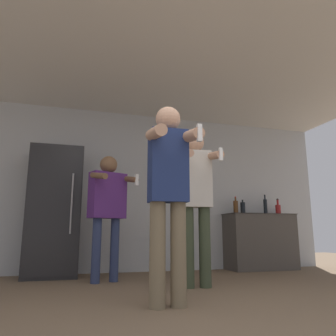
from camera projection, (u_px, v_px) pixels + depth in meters
The scene contains 12 objects.
ground_plane at pixel (209, 334), 1.93m from camera, with size 14.00×14.00×0.00m, color brown.
wall_back at pixel (126, 190), 5.27m from camera, with size 7.00×0.06×2.55m.
ceiling_slab at pixel (151, 66), 3.97m from camera, with size 7.00×3.77×0.05m.
refrigerator at pixel (55, 211), 4.58m from camera, with size 0.70×0.67×1.78m.
counter at pixel (260, 241), 5.46m from camera, with size 1.16×0.53×0.91m.
bottle_red_label at pixel (265, 206), 5.63m from camera, with size 0.06×0.06×0.35m.
bottle_dark_rum at pixel (236, 207), 5.47m from camera, with size 0.08×0.08×0.29m.
bottle_amber_bourbon at pixel (278, 209), 5.69m from camera, with size 0.09×0.09×0.28m.
bottle_clear_vodka at pixel (243, 208), 5.50m from camera, with size 0.08×0.08×0.26m.
person_woman_foreground at pixel (169, 186), 2.78m from camera, with size 0.41×0.50×1.69m.
person_man_side at pixel (196, 195), 3.75m from camera, with size 0.46×0.56×1.75m.
person_spectator_back at pixel (108, 202), 4.13m from camera, with size 0.61×0.59×1.57m.
Camera 1 is at (-0.82, -1.93, 0.58)m, focal length 35.00 mm.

